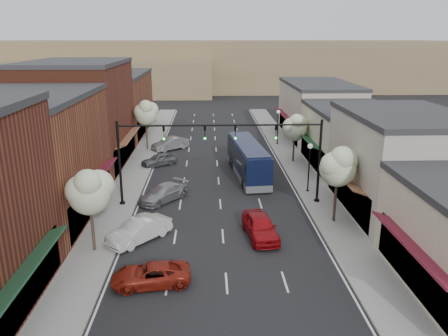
{
  "coord_description": "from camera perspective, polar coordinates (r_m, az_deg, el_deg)",
  "views": [
    {
      "loc": [
        -0.94,
        -25.51,
        13.33
      ],
      "look_at": [
        0.41,
        10.97,
        2.2
      ],
      "focal_mm": 35.0,
      "sensor_mm": 36.0,
      "label": 1
    }
  ],
  "objects": [
    {
      "name": "parked_car_d",
      "position": [
        46.91,
        -8.48,
        1.09
      ],
      "size": [
        4.06,
        3.4,
        1.31
      ],
      "primitive_type": "imported",
      "rotation": [
        0.0,
        0.0,
        -0.99
      ],
      "color": "#595C61",
      "rests_on": "ground"
    },
    {
      "name": "curb_right",
      "position": [
        46.64,
        7.77,
        0.29
      ],
      "size": [
        0.25,
        73.0,
        0.17
      ],
      "primitive_type": "cube",
      "color": "gray",
      "rests_on": "ground"
    },
    {
      "name": "parked_car_e",
      "position": [
        53.26,
        -7.03,
        3.18
      ],
      "size": [
        4.62,
        4.11,
        1.52
      ],
      "primitive_type": "imported",
      "rotation": [
        0.0,
        0.0,
        -0.91
      ],
      "color": "gray",
      "rests_on": "ground"
    },
    {
      "name": "signal_mast_left",
      "position": [
        34.94,
        -9.76,
        2.27
      ],
      "size": [
        8.22,
        0.46,
        7.0
      ],
      "color": "black",
      "rests_on": "ground"
    },
    {
      "name": "bldg_left_far",
      "position": [
        63.59,
        -14.3,
        8.15
      ],
      "size": [
        10.14,
        18.1,
        8.4
      ],
      "color": "brown",
      "rests_on": "ground"
    },
    {
      "name": "bldg_left_midnear",
      "position": [
        35.28,
        -24.18,
        1.21
      ],
      "size": [
        10.14,
        14.1,
        9.4
      ],
      "color": "brown",
      "rests_on": "ground"
    },
    {
      "name": "sidewalk_left",
      "position": [
        46.56,
        -11.25,
        0.08
      ],
      "size": [
        2.8,
        73.0,
        0.15
      ],
      "primitive_type": "cube",
      "color": "gray",
      "rests_on": "ground"
    },
    {
      "name": "tree_right_near",
      "position": [
        32.13,
        14.76,
        0.34
      ],
      "size": [
        2.85,
        2.65,
        5.95
      ],
      "color": "#47382B",
      "rests_on": "ground"
    },
    {
      "name": "parked_car_a",
      "position": [
        25.21,
        -9.53,
        -13.59
      ],
      "size": [
        4.62,
        2.55,
        1.22
      ],
      "primitive_type": "imported",
      "rotation": [
        0.0,
        0.0,
        -1.45
      ],
      "color": "maroon",
      "rests_on": "ground"
    },
    {
      "name": "tree_left_near",
      "position": [
        28.01,
        -17.16,
        -2.81
      ],
      "size": [
        2.85,
        2.65,
        5.69
      ],
      "color": "#47382B",
      "rests_on": "ground"
    },
    {
      "name": "bldg_right_far",
      "position": [
        60.13,
        12.11,
        7.33
      ],
      "size": [
        9.14,
        16.1,
        7.4
      ],
      "color": "#B9AD9E",
      "rests_on": "ground"
    },
    {
      "name": "parked_car_c",
      "position": [
        36.87,
        -7.92,
        -3.26
      ],
      "size": [
        4.51,
        4.93,
        1.38
      ],
      "primitive_type": "imported",
      "rotation": [
        0.0,
        0.0,
        -0.68
      ],
      "color": "gray",
      "rests_on": "ground"
    },
    {
      "name": "ground",
      "position": [
        28.8,
        -0.01,
        -10.62
      ],
      "size": [
        160.0,
        160.0,
        0.0
      ],
      "primitive_type": "plane",
      "color": "black",
      "rests_on": "ground"
    },
    {
      "name": "parked_car_b",
      "position": [
        30.18,
        -11.0,
        -7.97
      ],
      "size": [
        4.34,
        4.57,
        1.54
      ],
      "primitive_type": "imported",
      "rotation": [
        0.0,
        0.0,
        -0.73
      ],
      "color": "silver",
      "rests_on": "ground"
    },
    {
      "name": "bldg_left_midfar",
      "position": [
        48.07,
        -18.28,
        6.61
      ],
      "size": [
        10.14,
        14.1,
        10.9
      ],
      "color": "maroon",
      "rests_on": "ground"
    },
    {
      "name": "curb_left",
      "position": [
        46.36,
        -9.54,
        0.1
      ],
      "size": [
        0.25,
        73.0,
        0.17
      ],
      "primitive_type": "cube",
      "color": "gray",
      "rests_on": "ground"
    },
    {
      "name": "bldg_right_midfar",
      "position": [
        47.02,
        16.11,
        3.8
      ],
      "size": [
        9.14,
        12.1,
        6.4
      ],
      "color": "beige",
      "rests_on": "ground"
    },
    {
      "name": "tree_left_far",
      "position": [
        52.7,
        -10.15,
        7.16
      ],
      "size": [
        2.85,
        2.65,
        6.13
      ],
      "color": "#47382B",
      "rests_on": "ground"
    },
    {
      "name": "signal_mast_right",
      "position": [
        35.24,
        8.68,
        2.45
      ],
      "size": [
        8.22,
        0.46,
        7.0
      ],
      "color": "black",
      "rests_on": "ground"
    },
    {
      "name": "tree_right_far",
      "position": [
        47.32,
        9.28,
        5.35
      ],
      "size": [
        2.85,
        2.65,
        5.43
      ],
      "color": "#47382B",
      "rests_on": "ground"
    },
    {
      "name": "red_hatchback",
      "position": [
        30.21,
        4.75,
        -7.6
      ],
      "size": [
        2.52,
        4.94,
        1.61
      ],
      "primitive_type": "imported",
      "rotation": [
        0.0,
        0.0,
        0.13
      ],
      "color": "#980B10",
      "rests_on": "ground"
    },
    {
      "name": "hill_far",
      "position": [
        115.75,
        -1.7,
        13.32
      ],
      "size": [
        120.0,
        30.0,
        12.0
      ],
      "primitive_type": "cube",
      "color": "#7A6647",
      "rests_on": "ground"
    },
    {
      "name": "bldg_right_midnear",
      "position": [
        36.01,
        21.99,
        0.52
      ],
      "size": [
        9.14,
        12.1,
        7.9
      ],
      "color": "#B9AD9E",
      "rests_on": "ground"
    },
    {
      "name": "lamp_post_far",
      "position": [
        55.19,
        7.07,
        6.05
      ],
      "size": [
        0.44,
        0.44,
        4.44
      ],
      "color": "black",
      "rests_on": "ground"
    },
    {
      "name": "sidewalk_right",
      "position": [
        46.9,
        9.45,
        0.3
      ],
      "size": [
        2.8,
        73.0,
        0.15
      ],
      "primitive_type": "cube",
      "color": "gray",
      "rests_on": "ground"
    },
    {
      "name": "hill_near",
      "position": [
        106.68,
        -15.46,
        11.34
      ],
      "size": [
        50.0,
        20.0,
        8.0
      ],
      "primitive_type": "cube",
      "color": "#7A6647",
      "rests_on": "ground"
    },
    {
      "name": "lamp_post_near",
      "position": [
        38.47,
        11.09,
        1.06
      ],
      "size": [
        0.44,
        0.44,
        4.44
      ],
      "color": "black",
      "rests_on": "ground"
    },
    {
      "name": "coach_bus",
      "position": [
        42.7,
        3.11,
        1.19
      ],
      "size": [
        3.5,
        11.08,
        3.34
      ],
      "rotation": [
        0.0,
        0.0,
        0.1
      ],
      "color": "black",
      "rests_on": "ground"
    }
  ]
}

